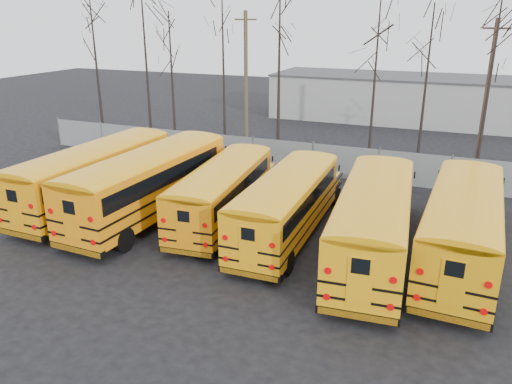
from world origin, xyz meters
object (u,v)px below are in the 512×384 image
at_px(bus_b, 152,178).
at_px(bus_c, 224,187).
at_px(bus_a, 97,171).
at_px(utility_pole_left, 246,76).
at_px(utility_pole_right, 487,93).
at_px(bus_d, 288,200).
at_px(bus_e, 374,216).
at_px(bus_f, 463,221).

relative_size(bus_b, bus_c, 1.16).
bearing_deg(bus_a, utility_pole_left, 87.33).
xyz_separation_m(bus_b, utility_pole_right, (14.81, 15.53, 2.79)).
bearing_deg(utility_pole_left, utility_pole_right, -5.56).
bearing_deg(utility_pole_left, bus_d, -62.70).
bearing_deg(utility_pole_right, bus_c, -106.98).
height_order(bus_a, bus_d, bus_a).
bearing_deg(bus_c, bus_a, -179.89).
xyz_separation_m(bus_d, bus_e, (3.88, -0.84, 0.15)).
relative_size(bus_b, bus_d, 1.14).
xyz_separation_m(bus_d, utility_pole_left, (-9.10, 16.43, 3.27)).
xyz_separation_m(bus_c, utility_pole_right, (11.33, 14.72, 3.07)).
xyz_separation_m(bus_a, bus_c, (6.88, 0.67, -0.23)).
relative_size(bus_c, utility_pole_right, 1.13).
relative_size(bus_e, utility_pole_right, 1.25).
xyz_separation_m(bus_a, utility_pole_right, (18.22, 15.39, 2.85)).
height_order(bus_f, utility_pole_right, utility_pole_right).
distance_m(bus_e, bus_f, 3.39).
bearing_deg(bus_c, bus_f, -8.23).
distance_m(bus_a, bus_b, 3.41).
bearing_deg(bus_a, bus_b, -0.95).
xyz_separation_m(bus_b, utility_pole_left, (-2.23, 16.68, 3.04)).
xyz_separation_m(bus_a, utility_pole_left, (1.18, 16.54, 3.10)).
distance_m(bus_b, utility_pole_right, 21.64).
xyz_separation_m(bus_c, bus_e, (7.28, -1.40, 0.19)).
bearing_deg(bus_d, utility_pole_left, 118.04).
bearing_deg(bus_a, bus_f, 1.97).
height_order(bus_d, utility_pole_right, utility_pole_right).
xyz_separation_m(bus_d, utility_pole_right, (7.93, 15.28, 3.03)).
relative_size(bus_a, bus_f, 1.03).
distance_m(bus_a, utility_pole_left, 16.87).
distance_m(bus_b, utility_pole_left, 17.10).
bearing_deg(bus_d, utility_pole_right, 61.61).
distance_m(bus_d, utility_pole_right, 17.48).
bearing_deg(bus_e, bus_d, 163.04).
height_order(bus_c, bus_d, bus_d).
height_order(utility_pole_left, utility_pole_right, utility_pole_left).
height_order(bus_c, utility_pole_left, utility_pole_left).
relative_size(bus_a, bus_e, 1.01).
bearing_deg(bus_c, bus_e, -16.38).
bearing_deg(bus_c, utility_pole_left, 104.28).
height_order(bus_a, utility_pole_right, utility_pole_right).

